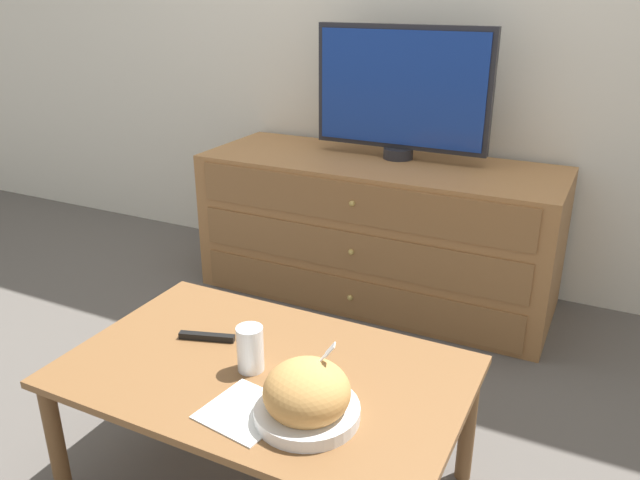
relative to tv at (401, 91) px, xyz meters
The scene contains 8 objects.
ground_plane 0.94m from the tv, 128.31° to the left, with size 12.00×12.00×0.00m, color #56514C.
dresser 0.60m from the tv, 121.82° to the right, with size 1.51×0.56×0.61m.
tv is the anchor object (origin of this frame).
coffee_table 1.44m from the tv, 84.47° to the right, with size 1.01×0.63×0.39m.
takeout_bowl 1.55m from the tv, 77.67° to the right, with size 0.24×0.24×0.18m.
drink_cup 1.42m from the tv, 85.71° to the right, with size 0.07×0.07×0.12m.
napkin 1.59m from the tv, 83.03° to the right, with size 0.20×0.20×0.00m.
remote_control 1.37m from the tv, 93.81° to the right, with size 0.15×0.07×0.02m.
Camera 1 is at (1.03, -2.68, 1.28)m, focal length 35.00 mm.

